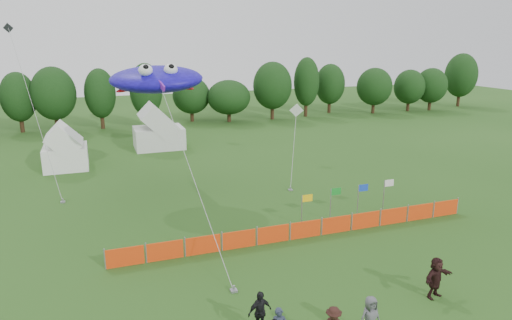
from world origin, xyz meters
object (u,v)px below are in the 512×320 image
object	(u,v)px
tent_left	(65,150)
stingray_kite	(155,79)
spectator_d	(260,312)
spectator_f	(436,278)
barrier_fence	(305,229)
tent_right	(159,131)
spectator_e	(370,318)

from	to	relation	value
tent_left	stingray_kite	distance (m)	13.07
tent_left	spectator_d	distance (m)	28.64
tent_left	stingray_kite	xyz separation A→B (m)	(6.95, -8.83, 6.66)
tent_left	spectator_f	world-z (taller)	tent_left
tent_left	barrier_fence	size ratio (longest dim) A/B	0.17
tent_right	spectator_e	size ratio (longest dim) A/B	2.86
tent_right	spectator_d	distance (m)	32.57
tent_right	spectator_f	distance (m)	33.62
spectator_d	tent_right	bearing A→B (deg)	76.73
spectator_f	stingray_kite	bearing A→B (deg)	101.17
spectator_d	barrier_fence	bearing A→B (deg)	41.31
barrier_fence	stingray_kite	distance (m)	15.24
tent_left	spectator_d	size ratio (longest dim) A/B	2.09
tent_right	stingray_kite	distance (m)	15.43
barrier_fence	spectator_d	size ratio (longest dim) A/B	12.41
tent_left	spectator_f	bearing A→B (deg)	-59.91
tent_left	tent_right	bearing A→B (deg)	29.78
tent_right	spectator_e	xyz separation A→B (m)	(2.95, -34.29, -0.91)
spectator_d	spectator_f	distance (m)	8.14
spectator_e	barrier_fence	bearing A→B (deg)	78.59
barrier_fence	spectator_f	bearing A→B (deg)	-70.70
barrier_fence	tent_right	bearing A→B (deg)	100.42
barrier_fence	spectator_d	xyz separation A→B (m)	(-5.49, -7.31, 0.38)
tent_left	tent_right	distance (m)	10.14
barrier_fence	stingray_kite	xyz separation A→B (m)	(-6.49, 11.37, 7.81)
spectator_d	spectator_e	bearing A→B (deg)	-36.46
tent_left	barrier_fence	bearing A→B (deg)	-56.37
tent_right	stingray_kite	bearing A→B (deg)	-97.58
spectator_d	stingray_kite	xyz separation A→B (m)	(-1.00, 18.68, 7.42)
barrier_fence	spectator_f	size ratio (longest dim) A/B	11.58
barrier_fence	spectator_e	distance (m)	9.22
spectator_e	stingray_kite	xyz separation A→B (m)	(-4.80, 20.42, 7.43)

